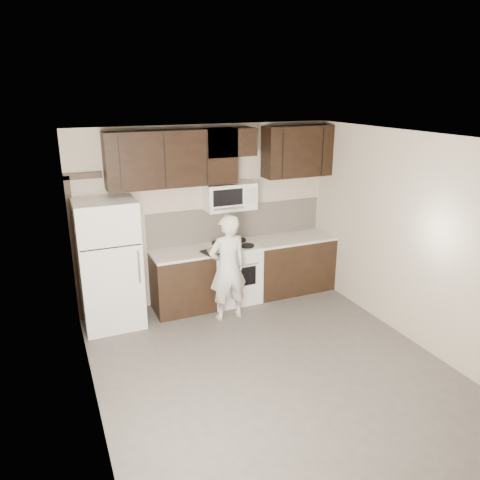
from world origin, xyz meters
TOP-DOWN VIEW (x-y plane):
  - floor at (0.00, 0.00)m, footprint 4.50×4.50m
  - back_wall at (0.00, 2.25)m, footprint 4.00×0.00m
  - ceiling at (0.00, 0.00)m, footprint 4.50×4.50m
  - counter_run at (0.60, 1.94)m, footprint 2.95×0.64m
  - stove at (0.30, 1.94)m, footprint 0.76×0.66m
  - backsplash at (0.50, 2.24)m, footprint 2.90×0.02m
  - upper_cabinets at (0.21, 2.08)m, footprint 3.48×0.35m
  - microwave at (0.30, 2.06)m, footprint 0.76×0.42m
  - refrigerator at (-1.55, 1.89)m, footprint 0.80×0.76m
  - door_trim at (-1.92, 2.21)m, footprint 0.50×0.08m
  - saucepan at (0.12, 1.79)m, footprint 0.31×0.18m
  - baking_tray at (-0.04, 1.75)m, footprint 0.44×0.37m
  - pizza at (-0.04, 1.75)m, footprint 0.31×0.31m
  - person at (0.01, 1.43)m, footprint 0.58×0.39m

SIDE VIEW (x-z plane):
  - floor at x=0.00m, z-range 0.00..0.00m
  - counter_run at x=0.60m, z-range 0.00..0.91m
  - stove at x=0.30m, z-range -0.01..0.93m
  - person at x=0.01m, z-range 0.00..1.55m
  - refrigerator at x=-1.55m, z-range 0.00..1.80m
  - baking_tray at x=-0.04m, z-range 0.91..0.93m
  - pizza at x=-0.04m, z-range 0.93..0.95m
  - saucepan at x=0.12m, z-range 0.89..1.07m
  - backsplash at x=0.50m, z-range 0.91..1.45m
  - door_trim at x=-1.92m, z-range 0.19..2.31m
  - back_wall at x=0.00m, z-range -0.65..3.35m
  - microwave at x=0.30m, z-range 1.45..1.85m
  - upper_cabinets at x=0.21m, z-range 1.89..2.67m
  - ceiling at x=0.00m, z-range 2.70..2.70m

